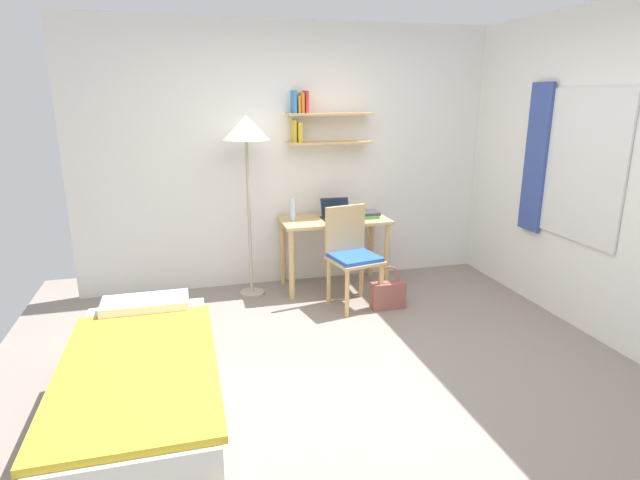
{
  "coord_description": "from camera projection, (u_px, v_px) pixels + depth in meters",
  "views": [
    {
      "loc": [
        -1.15,
        -3.13,
        1.91
      ],
      "look_at": [
        -0.18,
        0.51,
        0.85
      ],
      "focal_mm": 29.1,
      "sensor_mm": 36.0,
      "label": 1
    }
  ],
  "objects": [
    {
      "name": "water_bottle",
      "position": [
        293.0,
        209.0,
        5.06
      ],
      "size": [
        0.06,
        0.06,
        0.24
      ],
      "primitive_type": "cylinder",
      "color": "silver",
      "rests_on": "desk"
    },
    {
      "name": "standing_lamp",
      "position": [
        246.0,
        137.0,
        4.73
      ],
      "size": [
        0.43,
        0.43,
        1.73
      ],
      "color": "#B2A893",
      "rests_on": "ground_plane"
    },
    {
      "name": "laptop",
      "position": [
        336.0,
        213.0,
        5.18
      ],
      "size": [
        0.29,
        0.21,
        0.2
      ],
      "color": "black",
      "rests_on": "desk"
    },
    {
      "name": "desk",
      "position": [
        334.0,
        232.0,
        5.21
      ],
      "size": [
        1.07,
        0.54,
        0.72
      ],
      "color": "tan",
      "rests_on": "ground_plane"
    },
    {
      "name": "desk_chair",
      "position": [
        352.0,
        252.0,
        4.77
      ],
      "size": [
        0.5,
        0.5,
        0.92
      ],
      "color": "tan",
      "rests_on": "ground_plane"
    },
    {
      "name": "handbag",
      "position": [
        388.0,
        294.0,
        4.77
      ],
      "size": [
        0.31,
        0.12,
        0.41
      ],
      "color": "#99564C",
      "rests_on": "ground_plane"
    },
    {
      "name": "wall_right",
      "position": [
        619.0,
        178.0,
        3.89
      ],
      "size": [
        0.1,
        4.4,
        2.6
      ],
      "color": "white",
      "rests_on": "ground_plane"
    },
    {
      "name": "bed",
      "position": [
        143.0,
        392.0,
        3.02
      ],
      "size": [
        0.85,
        1.84,
        0.54
      ],
      "color": "tan",
      "rests_on": "ground_plane"
    },
    {
      "name": "wall_back",
      "position": [
        299.0,
        156.0,
        5.24
      ],
      "size": [
        4.4,
        0.27,
        2.6
      ],
      "color": "white",
      "rests_on": "ground_plane"
    },
    {
      "name": "ground_plane",
      "position": [
        362.0,
        371.0,
        3.71
      ],
      "size": [
        5.28,
        5.28,
        0.0
      ],
      "primitive_type": "plane",
      "color": "gray"
    },
    {
      "name": "book_stack",
      "position": [
        369.0,
        214.0,
        5.24
      ],
      "size": [
        0.19,
        0.24,
        0.06
      ],
      "color": "#4CA856",
      "rests_on": "desk"
    }
  ]
}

